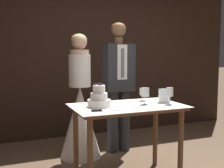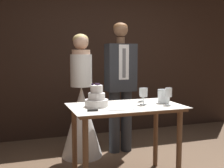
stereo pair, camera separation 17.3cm
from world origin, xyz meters
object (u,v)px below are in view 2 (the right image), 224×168
object	(u,v)px
wine_glass_near	(169,93)
wine_glass_far	(144,93)
cake_knife	(102,110)
groom	(121,82)
bride	(82,112)
cake_table	(125,117)
wine_glass_middle	(142,92)
hurricane_candle	(164,97)
tiered_cake	(97,99)

from	to	relation	value
wine_glass_near	wine_glass_far	bearing A→B (deg)	155.23
cake_knife	wine_glass_far	xyz separation A→B (m)	(0.52, 0.18, 0.12)
wine_glass_near	groom	xyz separation A→B (m)	(-0.16, 0.99, 0.03)
cake_knife	bride	world-z (taller)	bride
cake_knife	bride	xyz separation A→B (m)	(0.04, 1.07, -0.24)
cake_table	bride	size ratio (longest dim) A/B	0.73
cake_knife	wine_glass_middle	bearing A→B (deg)	41.33
hurricane_candle	bride	size ratio (longest dim) A/B	0.09
cake_table	groom	xyz separation A→B (m)	(0.27, 0.87, 0.28)
wine_glass_near	tiered_cake	bearing A→B (deg)	167.76
groom	tiered_cake	bearing A→B (deg)	-124.58
tiered_cake	wine_glass_middle	size ratio (longest dim) A/B	1.62
bride	cake_knife	bearing A→B (deg)	-92.35
wine_glass_middle	hurricane_candle	xyz separation A→B (m)	(0.18, -0.17, -0.03)
tiered_cake	bride	world-z (taller)	bride
cake_table	wine_glass_middle	world-z (taller)	wine_glass_middle
wine_glass_far	groom	bearing A→B (deg)	85.35
cake_table	cake_knife	size ratio (longest dim) A/B	2.60
wine_glass_far	wine_glass_middle	bearing A→B (deg)	68.70
tiered_cake	wine_glass_far	world-z (taller)	tiered_cake
cake_knife	wine_glass_near	world-z (taller)	wine_glass_near
groom	wine_glass_far	bearing A→B (deg)	-94.65
cake_table	wine_glass_middle	bearing A→B (deg)	32.88
wine_glass_far	bride	bearing A→B (deg)	118.11
tiered_cake	hurricane_candle	bearing A→B (deg)	-2.23
tiered_cake	groom	distance (m)	1.02
groom	cake_table	bearing A→B (deg)	-107.32
cake_table	tiered_cake	world-z (taller)	tiered_cake
wine_glass_middle	groom	xyz separation A→B (m)	(-0.00, 0.70, 0.05)
wine_glass_middle	groom	size ratio (longest dim) A/B	0.08
hurricane_candle	groom	size ratio (longest dim) A/B	0.08
wine_glass_far	groom	size ratio (longest dim) A/B	0.10
wine_glass_near	groom	distance (m)	1.01
wine_glass_near	wine_glass_middle	size ratio (longest dim) A/B	1.22
cake_knife	hurricane_candle	xyz separation A→B (m)	(0.77, 0.21, 0.06)
cake_table	wine_glass_near	xyz separation A→B (m)	(0.44, -0.12, 0.25)
cake_table	cake_knife	bearing A→B (deg)	-148.30
wine_glass_far	hurricane_candle	distance (m)	0.26
wine_glass_far	cake_table	bearing A→B (deg)	176.72
cake_table	groom	distance (m)	0.96
wine_glass_middle	wine_glass_far	world-z (taller)	wine_glass_far
tiered_cake	bride	xyz separation A→B (m)	(0.03, 0.84, -0.31)
wine_glass_near	wine_glass_far	distance (m)	0.26
wine_glass_middle	hurricane_candle	world-z (taller)	wine_glass_middle
cake_table	wine_glass_middle	xyz separation A→B (m)	(0.27, 0.18, 0.23)
groom	bride	bearing A→B (deg)	179.94
cake_table	wine_glass_near	world-z (taller)	wine_glass_near
wine_glass_middle	bride	xyz separation A→B (m)	(-0.55, 0.70, -0.33)
hurricane_candle	bride	bearing A→B (deg)	130.07
tiered_cake	wine_glass_middle	xyz separation A→B (m)	(0.58, 0.14, 0.02)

